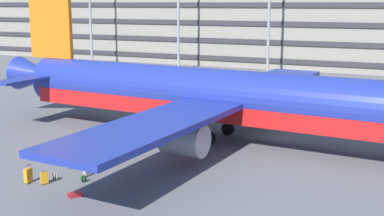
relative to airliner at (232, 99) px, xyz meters
name	(u,v)px	position (x,y,z in m)	size (l,w,h in m)	color
ground_plane	(267,141)	(2.26, 1.01, -3.05)	(600.00, 600.00, 0.00)	#5B5B60
terminal_structure	(357,23)	(2.26, 46.65, 3.56)	(133.78, 14.43, 13.21)	gray
airliner	(232,99)	(0.00, 0.00, 0.00)	(41.04, 33.29, 10.44)	navy
suitcase_purple	(75,195)	(-3.44, -13.26, -2.94)	(0.64, 0.75, 0.22)	#B21E23
suitcase_laid_flat	(44,178)	(-6.05, -12.45, -2.69)	(0.39, 0.44, 0.76)	orange
suitcase_black	(87,169)	(-4.77, -10.37, -2.67)	(0.35, 0.48, 0.92)	gray
suitcase_orange	(28,175)	(-6.95, -12.67, -2.61)	(0.25, 0.44, 1.05)	orange
backpack_red	(83,179)	(-4.36, -11.30, -2.85)	(0.35, 0.39, 0.46)	#264C26
backpack_upright	(56,177)	(-5.91, -11.68, -2.84)	(0.40, 0.29, 0.47)	gray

